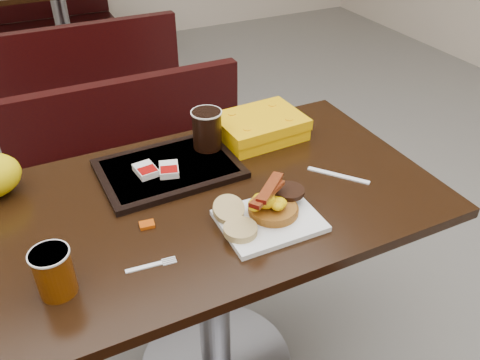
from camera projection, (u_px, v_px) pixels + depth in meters
name	position (u px, v px, depth m)	size (l,w,h in m)	color
table_near	(213.00, 294.00, 1.51)	(1.20, 0.70, 0.75)	black
bench_near_n	(146.00, 180.00, 2.04)	(1.00, 0.46, 0.72)	black
table_far	(66.00, 38.00, 3.43)	(1.20, 0.70, 0.75)	black
bench_far_s	(87.00, 76.00, 2.92)	(1.00, 0.46, 0.72)	black
bench_far_n	(51.00, 13.00, 3.95)	(1.00, 0.46, 0.72)	black
platter	(269.00, 221.00, 1.20)	(0.24, 0.18, 0.01)	white
pancake_stack	(273.00, 208.00, 1.21)	(0.12, 0.12, 0.03)	#906318
sausage_patty	(289.00, 191.00, 1.24)	(0.08, 0.08, 0.01)	black
scrambled_eggs	(266.00, 202.00, 1.17)	(0.08, 0.07, 0.04)	#FFF205
bacon_strips	(268.00, 192.00, 1.16)	(0.15, 0.06, 0.01)	#450604
muffin_bottom	(240.00, 230.00, 1.15)	(0.08, 0.08, 0.02)	tan
muffin_top	(229.00, 209.00, 1.19)	(0.08, 0.08, 0.02)	tan
coffee_cup_near	(54.00, 273.00, 0.99)	(0.08, 0.08, 0.11)	#863A04
fork	(144.00, 267.00, 1.08)	(0.11, 0.02, 0.00)	white
knife	(338.00, 175.00, 1.37)	(0.18, 0.01, 0.00)	white
condiment_syrup	(147.00, 225.00, 1.19)	(0.04, 0.03, 0.01)	#A73B07
condiment_ketchup	(204.00, 184.00, 1.33)	(0.04, 0.03, 0.01)	#8C0504
tray	(169.00, 169.00, 1.39)	(0.38, 0.27, 0.02)	black
hashbrown_sleeve_left	(146.00, 170.00, 1.35)	(0.05, 0.07, 0.02)	silver
hashbrown_sleeve_right	(169.00, 169.00, 1.35)	(0.05, 0.07, 0.02)	silver
coffee_cup_far	(207.00, 130.00, 1.43)	(0.08, 0.08, 0.12)	black
clamshell	(260.00, 127.00, 1.53)	(0.26, 0.20, 0.07)	#F6AC04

